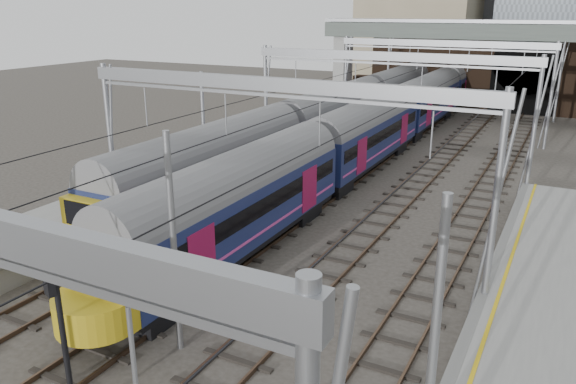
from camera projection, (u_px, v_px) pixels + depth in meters
The scene contains 10 objects.
ground at pixel (137, 383), 16.09m from camera, with size 160.00×160.00×0.00m, color #38332D.
tracks at pixel (338, 218), 28.73m from camera, with size 14.40×80.00×0.22m.
overhead_line at pixel (385, 75), 32.16m from camera, with size 16.80×80.00×8.00m.
retaining_wall at pixel (490, 68), 57.91m from camera, with size 28.00×2.75×9.00m.
overbridge at pixel (468, 41), 52.61m from camera, with size 28.00×3.00×9.25m.
train_main at pixel (400, 114), 43.23m from camera, with size 2.72×62.96×4.71m.
train_second at pixel (333, 118), 41.80m from camera, with size 2.78×48.26×4.79m.
signal_near_centre at pixel (59, 323), 13.71m from camera, with size 0.36×0.46×4.57m.
equip_cover_a at pixel (249, 319), 19.31m from camera, with size 0.76×0.54×0.09m, color #187BB7.
equip_cover_b at pixel (227, 258), 24.00m from camera, with size 0.79×0.56×0.09m, color #187BB7.
Camera 1 is at (10.10, -10.05, 10.23)m, focal length 35.00 mm.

